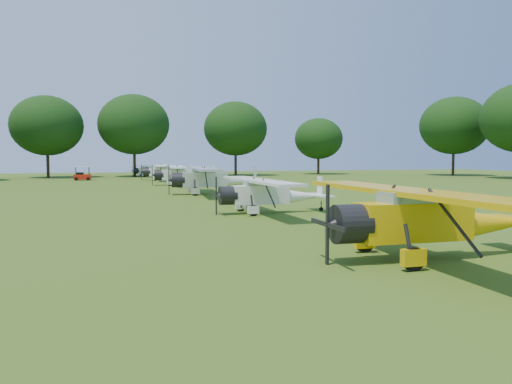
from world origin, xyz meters
TOP-DOWN VIEW (x-y plane):
  - ground at (0.00, 0.00)m, footprint 160.00×160.00m
  - tree_belt at (3.57, 0.16)m, footprint 137.36×130.27m
  - aircraft_2 at (1.12, -11.24)m, footprint 7.37×11.73m
  - aircraft_3 at (0.65, 1.96)m, footprint 6.49×10.30m
  - aircraft_4 at (0.85, 16.48)m, footprint 7.73×12.29m
  - aircraft_5 at (0.92, 30.64)m, footprint 7.23×11.49m
  - aircraft_6 at (0.81, 42.84)m, footprint 7.00×11.08m
  - aircraft_7 at (0.12, 56.34)m, footprint 5.87×9.33m
  - golf_cart at (-9.80, 45.87)m, footprint 2.24×1.47m

SIDE VIEW (x-z plane):
  - ground at x=0.00m, z-range 0.00..0.00m
  - golf_cart at x=-9.80m, z-range -0.30..1.53m
  - aircraft_7 at x=0.12m, z-range 0.15..1.99m
  - aircraft_3 at x=0.65m, z-range 0.17..2.21m
  - aircraft_6 at x=0.81m, z-range 0.18..2.36m
  - aircraft_5 at x=0.92m, z-range 0.19..2.45m
  - aircraft_2 at x=1.12m, z-range 0.20..2.51m
  - aircraft_4 at x=0.85m, z-range 0.20..2.62m
  - tree_belt at x=3.57m, z-range 0.77..15.29m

